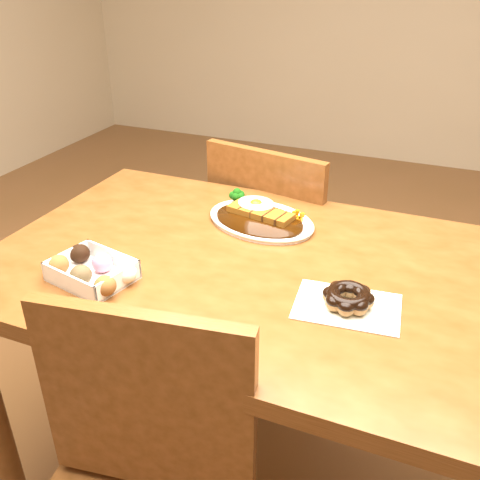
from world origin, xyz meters
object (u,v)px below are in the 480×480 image
at_px(katsu_curry_plate, 260,217).
at_px(pon_de_ring, 348,298).
at_px(table, 247,296).
at_px(donut_box, 92,270).
at_px(chair_far, 281,251).

distance_m(katsu_curry_plate, pon_de_ring, 0.42).
distance_m(table, donut_box, 0.37).
relative_size(chair_far, donut_box, 4.26).
xyz_separation_m(table, katsu_curry_plate, (-0.04, 0.20, 0.11)).
xyz_separation_m(donut_box, pon_de_ring, (0.54, 0.11, -0.00)).
height_order(table, katsu_curry_plate, katsu_curry_plate).
relative_size(donut_box, pon_de_ring, 0.92).
height_order(chair_far, pon_de_ring, chair_far).
relative_size(table, pon_de_ring, 5.39).
bearing_deg(chair_far, donut_box, 85.88).
xyz_separation_m(katsu_curry_plate, donut_box, (-0.24, -0.40, 0.01)).
bearing_deg(table, pon_de_ring, -20.37).
bearing_deg(donut_box, table, 36.03).
distance_m(chair_far, katsu_curry_plate, 0.44).
relative_size(katsu_curry_plate, donut_box, 1.65).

